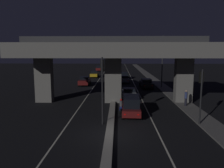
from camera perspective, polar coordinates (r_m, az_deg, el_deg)
The scene contains 21 objects.
ground_plane at distance 16.93m, azimuth -0.64°, elevation -13.10°, with size 200.00×200.00×0.00m, color black.
lane_line_left_inner at distance 51.30m, azimuth -3.23°, elevation 1.45°, with size 0.12×126.00×0.00m, color beige.
lane_line_right_inner at distance 51.21m, azimuth 5.14°, elevation 1.42°, with size 0.12×126.00×0.00m, color beige.
median_divider at distance 51.10m, azimuth 0.95°, elevation 1.57°, with size 0.60×126.00×0.23m, color gray.
sidewalk_right at distance 44.86m, azimuth 11.76°, elevation 0.37°, with size 2.06×126.00×0.13m, color #5B5956.
elevated_overpass at distance 26.63m, azimuth 0.30°, elevation 7.96°, with size 22.63×9.43×8.05m.
traffic_light_left_of_median at distance 18.40m, azimuth -2.53°, elevation 1.23°, with size 0.30×0.49×5.77m.
traffic_light_right_of_median at distance 19.71m, azimuth 22.24°, elevation -0.82°, with size 0.30×0.49×4.77m.
street_lamp at distance 38.26m, azimuth 12.71°, elevation 6.66°, with size 1.90×0.32×8.92m.
car_dark_red_lead at distance 21.70m, azimuth 5.07°, elevation -5.53°, with size 2.03×4.45×1.87m.
car_white_second at distance 29.70m, azimuth 4.49°, elevation -2.32°, with size 2.02×4.03×1.35m.
car_black_third at distance 38.18m, azimuth 8.95°, elevation 0.19°, with size 2.04×4.81×1.60m.
car_grey_fourth at distance 44.24m, azimuth 3.14°, elevation 1.36°, with size 2.09×4.67×1.50m.
car_dark_green_fifth at distance 50.94m, azimuth 3.19°, elevation 2.26°, with size 1.89×4.64×1.51m.
car_dark_red_lead_oncoming at distance 41.19m, azimuth -7.19°, elevation 0.80°, with size 2.04×4.72×1.58m.
car_taxi_yellow_second_oncoming at distance 53.75m, azimuth -4.63°, elevation 2.60°, with size 1.91×4.14×1.53m.
car_grey_third_oncoming at distance 62.32m, azimuth -0.57°, elevation 3.41°, with size 2.18×4.17×1.43m.
car_dark_red_fourth_oncoming at distance 71.47m, azimuth -3.41°, elevation 4.14°, with size 1.89×4.51×1.74m.
motorcycle_blue_filtering_near at distance 22.49m, azimuth 2.38°, elevation -5.96°, with size 0.34×1.81×1.48m.
motorcycle_black_filtering_mid at distance 31.10m, azimuth 1.57°, elevation -1.97°, with size 0.33×1.96×1.42m.
pedestrian_on_sidewalk at distance 26.13m, azimuth 18.74°, elevation -3.41°, with size 0.32×0.32×1.81m.
Camera 1 is at (0.65, -15.74, 6.21)m, focal length 35.00 mm.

